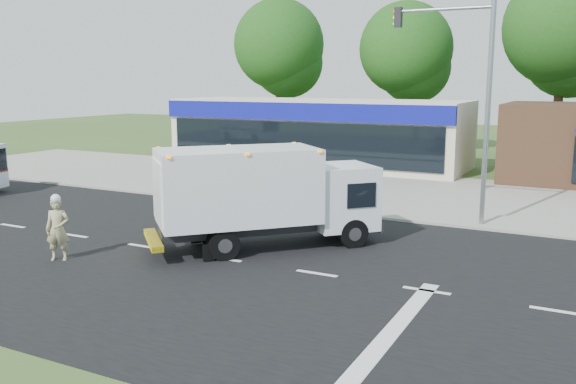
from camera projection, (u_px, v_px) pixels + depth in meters
The scene contains 10 objects.
ground at pixel (317, 274), 16.49m from camera, with size 120.00×120.00×0.00m, color #385123.
road_asphalt at pixel (317, 274), 16.49m from camera, with size 60.00×14.00×0.02m, color black.
sidewalk at pixel (404, 214), 23.66m from camera, with size 60.00×2.40×0.12m, color gray.
parking_apron at pixel (440, 191), 28.75m from camera, with size 60.00×9.00×0.02m, color gray.
lane_markings at pixel (345, 297), 14.70m from camera, with size 55.20×7.00×0.01m.
ems_box_truck at pixel (263, 190), 18.78m from camera, with size 6.54×6.62×3.16m.
emergency_worker at pixel (58, 228), 17.60m from camera, with size 0.81×0.73×1.96m.
retail_strip_mall at pixel (318, 132), 37.61m from camera, with size 18.00×6.20×4.00m.
traffic_signal_pole at pixel (470, 87), 21.20m from camera, with size 3.51×0.25×8.00m.
background_trees at pixel (483, 46), 40.19m from camera, with size 36.77×7.39×12.10m.
Camera 1 is at (6.52, -14.43, 5.17)m, focal length 38.00 mm.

